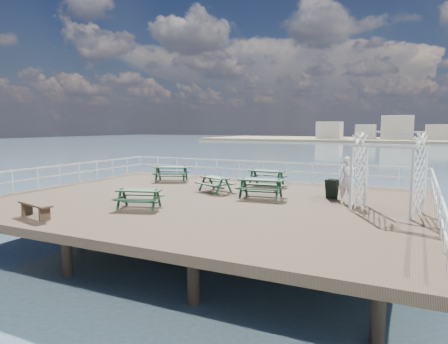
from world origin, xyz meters
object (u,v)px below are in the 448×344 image
picnic_table_c (267,175)px  trellis_arbor (387,176)px  picnic_table_e (139,195)px  flat_bench_near (35,207)px  picnic_table_b (261,184)px  picnic_table_a (171,171)px  person (347,180)px  picnic_table_d (215,181)px

picnic_table_c → trellis_arbor: 7.67m
picnic_table_e → flat_bench_near: 3.61m
picnic_table_b → picnic_table_e: (-3.42, -4.13, -0.08)m
picnic_table_c → flat_bench_near: size_ratio=1.08×
picnic_table_a → person: 10.46m
picnic_table_a → trellis_arbor: size_ratio=0.79×
picnic_table_d → flat_bench_near: 8.21m
picnic_table_b → trellis_arbor: bearing=-14.7°
trellis_arbor → picnic_table_d: bearing=-171.3°
flat_bench_near → person: bearing=52.6°
picnic_table_e → person: person is taller
trellis_arbor → person: bearing=163.1°
picnic_table_b → trellis_arbor: (5.16, -0.81, 0.72)m
picnic_table_b → picnic_table_a: bearing=150.4°
picnic_table_d → person: person is taller
picnic_table_a → picnic_table_c: size_ratio=1.21×
picnic_table_a → picnic_table_b: size_ratio=1.13×
flat_bench_near → trellis_arbor: 12.47m
picnic_table_d → trellis_arbor: trellis_arbor is taller
trellis_arbor → person: trellis_arbor is taller
picnic_table_a → picnic_table_b: picnic_table_b is taller
picnic_table_c → flat_bench_near: 11.58m
picnic_table_d → person: bearing=23.0°
picnic_table_b → trellis_arbor: 5.28m
picnic_table_e → picnic_table_a: bearing=96.8°
picnic_table_c → picnic_table_e: bearing=-104.0°
picnic_table_e → trellis_arbor: trellis_arbor is taller
picnic_table_c → picnic_table_e: picnic_table_c is taller
picnic_table_c → person: bearing=-32.5°
picnic_table_a → picnic_table_d: (3.97, -2.25, -0.09)m
picnic_table_d → trellis_arbor: (7.74, -1.44, 0.81)m
picnic_table_c → picnic_table_e: 8.13m
picnic_table_b → picnic_table_c: 3.79m
picnic_table_c → picnic_table_e: (-2.38, -7.77, -0.06)m
picnic_table_c → trellis_arbor: bearing=-32.6°
picnic_table_a → picnic_table_b: (6.54, -2.88, 0.00)m
picnic_table_a → trellis_arbor: (11.71, -3.69, 0.72)m
picnic_table_e → person: size_ratio=1.04×
picnic_table_b → picnic_table_d: bearing=160.4°
picnic_table_a → trellis_arbor: 12.29m
picnic_table_d → trellis_arbor: 7.91m
picnic_table_b → picnic_table_c: picnic_table_b is taller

